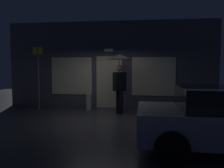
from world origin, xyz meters
TOP-DOWN VIEW (x-y plane):
  - ground_plane at (0.00, 0.00)m, footprint 18.00×18.00m
  - building_facade at (0.00, 2.34)m, footprint 8.95×0.48m
  - person_with_umbrella at (0.56, 0.95)m, footprint 1.01×1.01m
  - street_sign_post at (-2.78, 1.31)m, footprint 0.40×0.07m
  - sidewalk_bollard at (-0.76, 1.57)m, footprint 0.24×0.24m

SIDE VIEW (x-z plane):
  - ground_plane at x=0.00m, z-range 0.00..0.00m
  - sidewalk_bollard at x=-0.76m, z-range 0.00..0.68m
  - street_sign_post at x=-2.78m, z-range 0.17..2.82m
  - person_with_umbrella at x=0.56m, z-range 0.57..2.79m
  - building_facade at x=0.00m, z-range -0.02..3.66m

